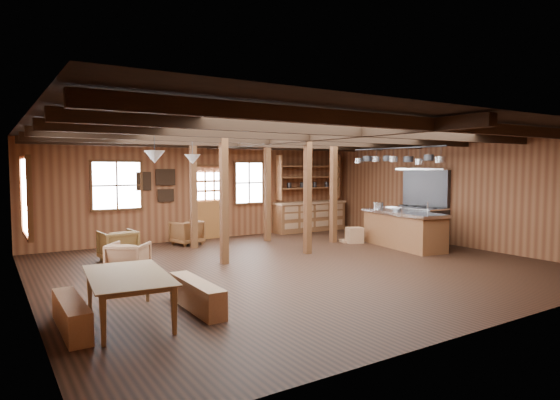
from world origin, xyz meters
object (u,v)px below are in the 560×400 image
at_px(commercial_range, 418,218).
at_px(armchair_c, 128,259).
at_px(armchair_a, 118,246).
at_px(kitchen_island, 403,229).
at_px(armchair_b, 187,232).
at_px(dining_table, 131,297).

bearing_deg(commercial_range, armchair_c, 178.49).
bearing_deg(armchair_a, commercial_range, 162.19).
relative_size(armchair_a, armchair_c, 1.07).
relative_size(commercial_range, armchair_c, 2.92).
height_order(kitchen_island, armchair_b, kitchen_island).
bearing_deg(dining_table, commercial_range, -68.37).
xyz_separation_m(dining_table, armchair_b, (2.94, 5.51, 0.01)).
xyz_separation_m(kitchen_island, armchair_c, (-6.83, 0.63, -0.16)).
relative_size(kitchen_island, armchair_b, 3.64).
distance_m(kitchen_island, dining_table, 7.79).
distance_m(commercial_range, dining_table, 8.91).
relative_size(dining_table, armchair_c, 2.57).
bearing_deg(commercial_range, kitchen_island, -158.02).
height_order(armchair_b, armchair_c, armchair_b).
bearing_deg(armchair_c, dining_table, 113.02).
relative_size(kitchen_island, armchair_c, 3.71).
height_order(dining_table, armchair_b, armchair_b).
distance_m(commercial_range, armchair_c, 7.89).
distance_m(kitchen_island, armchair_b, 5.71).
distance_m(armchair_a, armchair_b, 2.45).
xyz_separation_m(commercial_range, dining_table, (-8.55, -2.51, -0.34)).
bearing_deg(armchair_b, commercial_range, 137.66).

